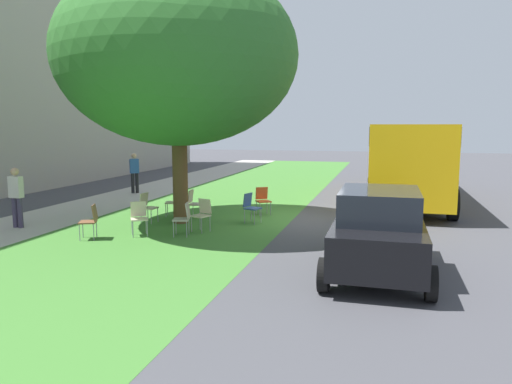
% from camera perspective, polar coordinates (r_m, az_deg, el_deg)
% --- Properties ---
extents(ground, '(80.00, 80.00, 0.00)m').
position_cam_1_polar(ground, '(14.74, 5.17, -3.29)').
color(ground, '#424247').
extents(grass_verge, '(48.00, 6.00, 0.01)m').
position_cam_1_polar(grass_verge, '(15.60, -6.50, -2.68)').
color(grass_verge, '#3D752D').
rests_on(grass_verge, ground).
extents(sidewalk_strip, '(48.00, 2.80, 0.01)m').
position_cam_1_polar(sidewalk_strip, '(17.68, -19.89, -1.85)').
color(sidewalk_strip, '#ADA89E').
rests_on(sidewalk_strip, ground).
extents(street_tree, '(6.81, 6.81, 7.30)m').
position_cam_1_polar(street_tree, '(14.27, -9.26, 15.52)').
color(street_tree, brown).
rests_on(street_tree, ground).
extents(chair_0, '(0.51, 0.51, 0.88)m').
position_cam_1_polar(chair_0, '(12.58, -8.53, -2.87)').
color(chair_0, '#ADA393').
rests_on(chair_0, ground).
extents(chair_1, '(0.52, 0.52, 0.88)m').
position_cam_1_polar(chair_1, '(15.38, -9.65, -0.94)').
color(chair_1, beige).
rests_on(chair_1, ground).
extents(chair_2, '(0.54, 0.53, 0.88)m').
position_cam_1_polar(chair_2, '(13.08, -6.35, -2.43)').
color(chair_2, beige).
rests_on(chair_2, ground).
extents(chair_3, '(0.45, 0.45, 0.88)m').
position_cam_1_polar(chair_3, '(15.00, -7.35, -1.12)').
color(chair_3, '#ADA393').
rests_on(chair_3, ground).
extents(chair_4, '(0.58, 0.57, 0.88)m').
position_cam_1_polar(chair_4, '(12.92, -13.67, -2.73)').
color(chair_4, beige).
rests_on(chair_4, ground).
extents(chair_5, '(0.58, 0.58, 0.88)m').
position_cam_1_polar(chair_5, '(15.46, 0.80, -0.78)').
color(chair_5, '#C64C1E').
rests_on(chair_5, ground).
extents(chair_6, '(0.52, 0.52, 0.88)m').
position_cam_1_polar(chair_6, '(14.13, -0.63, -1.61)').
color(chair_6, '#335184').
rests_on(chair_6, ground).
extents(chair_7, '(0.45, 0.46, 0.88)m').
position_cam_1_polar(chair_7, '(14.55, -12.76, -1.53)').
color(chair_7, beige).
rests_on(chair_7, ground).
extents(chair_8, '(0.54, 0.55, 0.88)m').
position_cam_1_polar(chair_8, '(12.82, -18.97, -3.02)').
color(chair_8, brown).
rests_on(chair_8, ground).
extents(parked_car, '(3.70, 1.92, 1.65)m').
position_cam_1_polar(parked_car, '(9.60, 14.29, -4.46)').
color(parked_car, black).
rests_on(parked_car, ground).
extents(school_bus, '(10.40, 2.80, 2.88)m').
position_cam_1_polar(school_bus, '(19.43, 17.33, 4.31)').
color(school_bus, yellow).
rests_on(school_bus, ground).
extents(pedestrian_0, '(0.22, 0.36, 1.69)m').
position_cam_1_polar(pedestrian_0, '(14.98, -26.48, -0.32)').
color(pedestrian_0, '#3F3851').
rests_on(pedestrian_0, ground).
extents(pedestrian_1, '(0.38, 0.40, 1.69)m').
position_cam_1_polar(pedestrian_1, '(20.99, -14.18, 2.38)').
color(pedestrian_1, black).
rests_on(pedestrian_1, ground).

